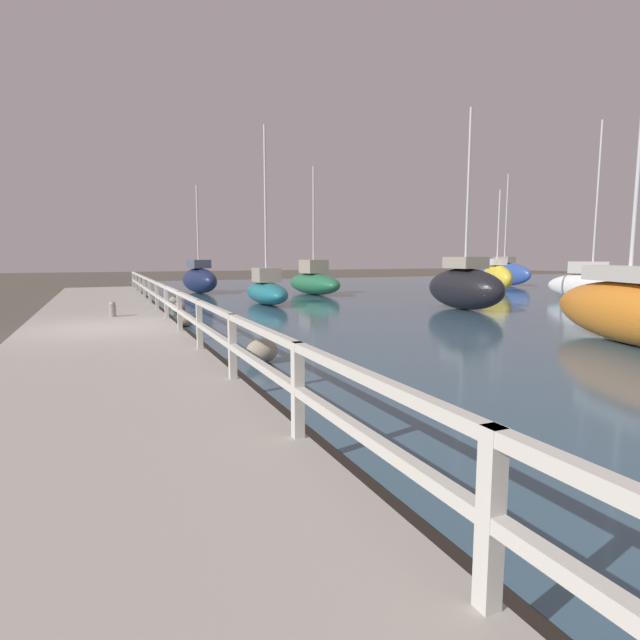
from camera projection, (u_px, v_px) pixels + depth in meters
name	position (u px, v px, depth m)	size (l,w,h in m)	color
ground_plane	(101.00, 339.00, 11.94)	(120.00, 120.00, 0.00)	#4C473D
dock_walkway	(101.00, 333.00, 11.92)	(3.55, 36.00, 0.27)	#9E998E
railing	(172.00, 300.00, 12.50)	(0.10, 32.50, 0.90)	beige
boulder_mid_strip	(262.00, 351.00, 9.21)	(0.59, 0.53, 0.44)	gray
boulder_far_strip	(186.00, 319.00, 14.07)	(0.54, 0.48, 0.40)	gray
boulder_upstream	(176.00, 301.00, 20.12)	(0.53, 0.48, 0.40)	gray
boulder_downstream	(178.00, 308.00, 17.30)	(0.50, 0.45, 0.37)	gray
mooring_bollard	(112.00, 309.00, 14.15)	(0.19, 0.19, 0.43)	gray
sailboat_white	(591.00, 284.00, 22.24)	(0.98, 4.73, 7.80)	white
sailboat_navy	(199.00, 279.00, 27.30)	(1.92, 4.46, 5.78)	#192347
sailboat_yellow	(496.00, 277.00, 28.20)	(2.16, 3.48, 5.65)	gold
sailboat_green	(314.00, 282.00, 26.24)	(1.84, 5.18, 6.58)	#236B42
sailboat_blue	(504.00, 273.00, 34.61)	(1.23, 5.04, 7.57)	#2D4C9E
sailboat_black	(465.00, 287.00, 18.61)	(1.55, 3.85, 7.27)	black
sailboat_teal	(266.00, 290.00, 20.71)	(1.48, 4.40, 7.20)	#1E707A
sailboat_orange	(628.00, 309.00, 11.27)	(3.03, 5.42, 6.82)	orange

